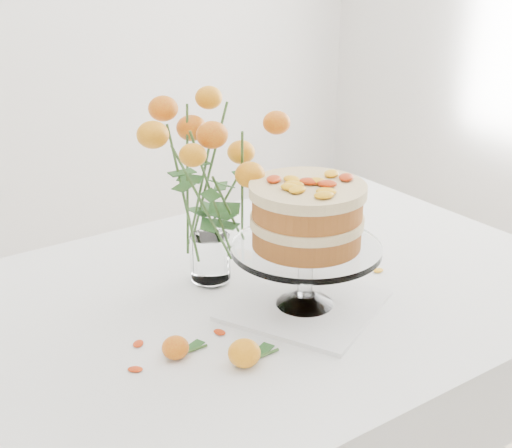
{
  "coord_description": "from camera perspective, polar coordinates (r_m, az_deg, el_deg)",
  "views": [
    {
      "loc": [
        -0.71,
        -1.07,
        1.44
      ],
      "look_at": [
        0.02,
        -0.01,
        0.91
      ],
      "focal_mm": 50.0,
      "sensor_mm": 36.0,
      "label": 1
    }
  ],
  "objects": [
    {
      "name": "table",
      "position": [
        1.49,
        -1.0,
        -8.44
      ],
      "size": [
        1.43,
        0.93,
        0.76
      ],
      "color": "tan",
      "rests_on": "ground"
    },
    {
      "name": "loose_rose_near",
      "position": [
        1.22,
        -0.92,
        -10.29
      ],
      "size": [
        0.1,
        0.06,
        0.05
      ],
      "rotation": [
        0.0,
        0.0,
        0.02
      ],
      "color": "orange",
      "rests_on": "table"
    },
    {
      "name": "stray_petal_d",
      "position": [
        1.3,
        -9.4,
        -9.44
      ],
      "size": [
        0.03,
        0.02,
        0.0
      ],
      "primitive_type": "ellipsoid",
      "color": "#FEAC10",
      "rests_on": "table"
    },
    {
      "name": "stray_petal_e",
      "position": [
        1.24,
        -9.63,
        -11.4
      ],
      "size": [
        0.03,
        0.02,
        0.0
      ],
      "primitive_type": "ellipsoid",
      "color": "#FEAC10",
      "rests_on": "table"
    },
    {
      "name": "cake_stand",
      "position": [
        1.33,
        4.09,
        0.17
      ],
      "size": [
        0.29,
        0.29,
        0.26
      ],
      "rotation": [
        0.0,
        0.0,
        -0.13
      ],
      "color": "white",
      "rests_on": "napkin"
    },
    {
      "name": "rose_vase",
      "position": [
        1.41,
        -3.86,
        4.29
      ],
      "size": [
        0.33,
        0.33,
        0.42
      ],
      "rotation": [
        0.0,
        0.0,
        0.27
      ],
      "color": "white",
      "rests_on": "table"
    },
    {
      "name": "stray_petal_a",
      "position": [
        1.32,
        -2.93,
        -8.65
      ],
      "size": [
        0.03,
        0.02,
        0.0
      ],
      "primitive_type": "ellipsoid",
      "color": "#FEAC10",
      "rests_on": "table"
    },
    {
      "name": "stray_petal_b",
      "position": [
        1.34,
        1.64,
        -8.12
      ],
      "size": [
        0.03,
        0.02,
        0.0
      ],
      "primitive_type": "ellipsoid",
      "color": "#FEAC10",
      "rests_on": "table"
    },
    {
      "name": "stray_petal_f",
      "position": [
        1.57,
        9.77,
        -3.69
      ],
      "size": [
        0.03,
        0.02,
        0.0
      ],
      "primitive_type": "ellipsoid",
      "color": "#FEAC10",
      "rests_on": "table"
    },
    {
      "name": "stray_petal_c",
      "position": [
        1.34,
        4.07,
        -8.32
      ],
      "size": [
        0.03,
        0.02,
        0.0
      ],
      "primitive_type": "ellipsoid",
      "color": "#FEAC10",
      "rests_on": "table"
    },
    {
      "name": "napkin",
      "position": [
        1.41,
        3.89,
        -6.51
      ],
      "size": [
        0.36,
        0.36,
        0.01
      ],
      "primitive_type": "cube",
      "rotation": [
        0.0,
        0.0,
        0.45
      ],
      "color": "white",
      "rests_on": "table"
    },
    {
      "name": "loose_rose_far",
      "position": [
        1.25,
        -6.44,
        -9.8
      ],
      "size": [
        0.09,
        0.05,
        0.04
      ],
      "rotation": [
        0.0,
        0.0,
        -0.04
      ],
      "color": "#D4430A",
      "rests_on": "table"
    }
  ]
}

